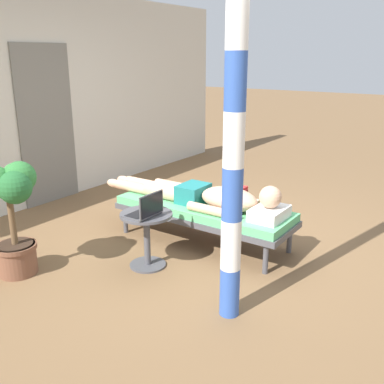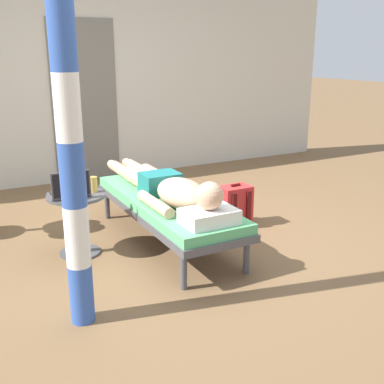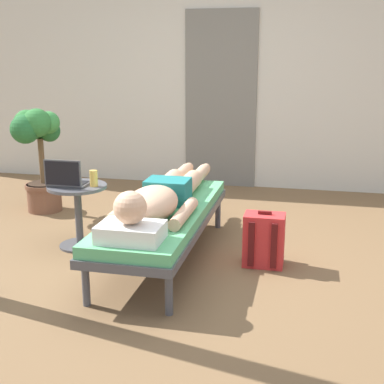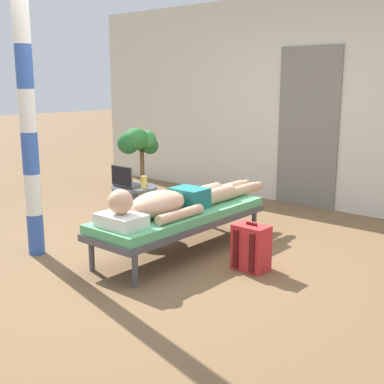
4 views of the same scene
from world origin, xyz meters
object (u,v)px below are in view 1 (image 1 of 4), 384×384
Objects in this scene: person_reclining at (209,196)px; drink_glass at (157,202)px; lounge_chair at (203,211)px; laptop at (146,210)px; potted_plant at (11,204)px; porch_post at (234,140)px; side_table at (147,230)px; backpack at (234,204)px.

person_reclining is 0.64m from drink_glass.
lounge_chair is 0.86m from laptop.
lounge_chair is at bearing -4.90° from laptop.
laptop is 0.30× the size of potted_plant.
porch_post reaches higher than person_reclining.
side_table is 1.19m from potted_plant.
person_reclining is 0.83m from laptop.
porch_post reaches higher than potted_plant.
laptop is 1.15m from potted_plant.
laptop is at bearing -139.48° from side_table.
potted_plant is 2.06m from porch_post.
backpack is at bearing -21.17° from potted_plant.
drink_glass is at bearing 68.13° from porch_post.
drink_glass reaches higher than backpack.
lounge_chair is at bearing -10.95° from drink_glass.
laptop reaches higher than side_table.
backpack is (1.58, -0.01, -0.39)m from laptop.
backpack is at bearing 28.68° from porch_post.
side_table is 0.24m from laptop.
lounge_chair is 4.49× the size of backpack.
porch_post is (0.53, -1.87, 0.68)m from potted_plant.
drink_glass reaches higher than side_table.
side_table is 1.23× the size of backpack.
porch_post is (-1.02, -0.85, 0.83)m from person_reclining.
lounge_chair is 0.88× the size of person_reclining.
porch_post is (-1.78, -0.98, 1.15)m from backpack.
drink_glass is 0.12× the size of potted_plant.
drink_glass is 1.34m from porch_post.
laptop is at bearing -50.54° from potted_plant.
potted_plant reaches higher than backpack.
drink_glass is at bearing -41.78° from potted_plant.
drink_glass is at bearing 163.48° from person_reclining.
lounge_chair is at bearing -9.09° from side_table.
potted_plant is 0.39× the size of porch_post.
laptop is at bearing 170.77° from person_reclining.
person_reclining is 0.84m from backpack.
backpack is 0.16× the size of porch_post.
porch_post is (-0.26, -1.03, 0.99)m from side_table.
backpack is 2.34m from porch_post.
person_reclining is 0.81× the size of porch_post.
side_table is at bearing 166.35° from person_reclining.
lounge_chair is at bearing -175.20° from backpack.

